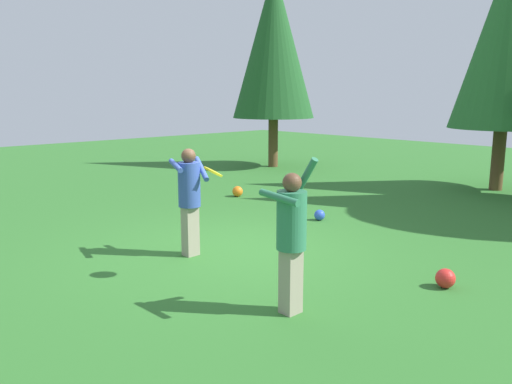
# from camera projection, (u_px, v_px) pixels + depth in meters

# --- Properties ---
(ground_plane) EXTENTS (40.00, 40.00, 0.00)m
(ground_plane) POSITION_uv_depth(u_px,v_px,m) (228.00, 251.00, 8.33)
(ground_plane) COLOR #2D6B28
(person_thrower) EXTENTS (0.57, 0.49, 1.81)m
(person_thrower) POSITION_uv_depth(u_px,v_px,m) (291.00, 231.00, 5.81)
(person_thrower) COLOR gray
(person_thrower) RESTS_ON ground_plane
(person_catcher) EXTENTS (0.70, 0.65, 1.68)m
(person_catcher) POSITION_uv_depth(u_px,v_px,m) (189.00, 193.00, 7.94)
(person_catcher) COLOR gray
(person_catcher) RESTS_ON ground_plane
(frisbee) EXTENTS (0.36, 0.35, 0.15)m
(frisbee) POSITION_uv_depth(u_px,v_px,m) (213.00, 172.00, 6.75)
(frisbee) COLOR yellow
(ball_blue) EXTENTS (0.22, 0.22, 0.22)m
(ball_blue) POSITION_uv_depth(u_px,v_px,m) (320.00, 215.00, 10.33)
(ball_blue) COLOR blue
(ball_blue) RESTS_ON ground_plane
(ball_orange) EXTENTS (0.26, 0.26, 0.26)m
(ball_orange) POSITION_uv_depth(u_px,v_px,m) (238.00, 191.00, 12.71)
(ball_orange) COLOR orange
(ball_orange) RESTS_ON ground_plane
(ball_red) EXTENTS (0.26, 0.26, 0.26)m
(ball_red) POSITION_uv_depth(u_px,v_px,m) (445.00, 278.00, 6.73)
(ball_red) COLOR red
(ball_red) RESTS_ON ground_plane
(tree_far_left) EXTENTS (2.75, 2.75, 6.57)m
(tree_far_left) POSITION_uv_depth(u_px,v_px,m) (274.00, 44.00, 17.22)
(tree_far_left) COLOR brown
(tree_far_left) RESTS_ON ground_plane
(tree_center) EXTENTS (2.64, 2.64, 6.31)m
(tree_center) POSITION_uv_depth(u_px,v_px,m) (509.00, 35.00, 12.89)
(tree_center) COLOR brown
(tree_center) RESTS_ON ground_plane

